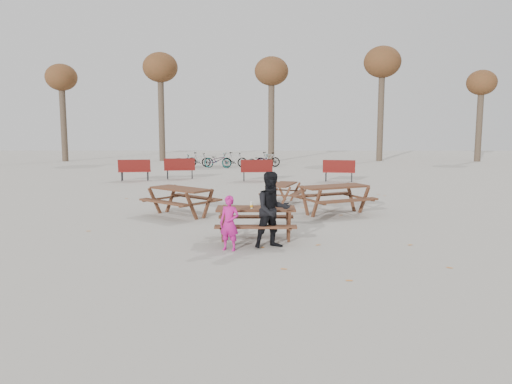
{
  "coord_description": "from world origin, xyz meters",
  "views": [
    {
      "loc": [
        0.05,
        -11.27,
        2.67
      ],
      "look_at": [
        0.0,
        1.0,
        1.0
      ],
      "focal_mm": 35.0,
      "sensor_mm": 36.0,
      "label": 1
    }
  ],
  "objects_px": {
    "child": "(229,223)",
    "picnic_table_east": "(334,200)",
    "soda_bottle": "(251,205)",
    "main_picnic_table": "(256,216)",
    "picnic_table_far": "(283,194)",
    "adult": "(272,210)",
    "picnic_table_north": "(181,202)",
    "food_tray": "(269,207)"
  },
  "relations": [
    {
      "from": "soda_bottle",
      "to": "picnic_table_east",
      "type": "distance_m",
      "value": 4.36
    },
    {
      "from": "soda_bottle",
      "to": "picnic_table_far",
      "type": "height_order",
      "value": "soda_bottle"
    },
    {
      "from": "food_tray",
      "to": "soda_bottle",
      "type": "relative_size",
      "value": 1.06
    },
    {
      "from": "picnic_table_far",
      "to": "child",
      "type": "bearing_deg",
      "value": -174.46
    },
    {
      "from": "main_picnic_table",
      "to": "child",
      "type": "distance_m",
      "value": 1.05
    },
    {
      "from": "adult",
      "to": "picnic_table_far",
      "type": "xyz_separation_m",
      "value": [
        0.55,
        6.16,
        -0.5
      ]
    },
    {
      "from": "food_tray",
      "to": "adult",
      "type": "distance_m",
      "value": 0.58
    },
    {
      "from": "main_picnic_table",
      "to": "child",
      "type": "xyz_separation_m",
      "value": [
        -0.56,
        -0.89,
        0.0
      ]
    },
    {
      "from": "main_picnic_table",
      "to": "picnic_table_far",
      "type": "xyz_separation_m",
      "value": [
        0.91,
        5.51,
        -0.25
      ]
    },
    {
      "from": "picnic_table_far",
      "to": "main_picnic_table",
      "type": "bearing_deg",
      "value": -170.9
    },
    {
      "from": "child",
      "to": "adult",
      "type": "height_order",
      "value": "adult"
    },
    {
      "from": "soda_bottle",
      "to": "child",
      "type": "distance_m",
      "value": 0.92
    },
    {
      "from": "child",
      "to": "picnic_table_east",
      "type": "distance_m",
      "value": 5.23
    },
    {
      "from": "adult",
      "to": "picnic_table_east",
      "type": "height_order",
      "value": "adult"
    },
    {
      "from": "child",
      "to": "picnic_table_east",
      "type": "relative_size",
      "value": 0.59
    },
    {
      "from": "food_tray",
      "to": "picnic_table_far",
      "type": "distance_m",
      "value": 5.64
    },
    {
      "from": "soda_bottle",
      "to": "picnic_table_north",
      "type": "xyz_separation_m",
      "value": [
        -2.12,
        3.31,
        -0.44
      ]
    },
    {
      "from": "child",
      "to": "picnic_table_east",
      "type": "height_order",
      "value": "child"
    },
    {
      "from": "soda_bottle",
      "to": "child",
      "type": "xyz_separation_m",
      "value": [
        -0.46,
        -0.75,
        -0.26
      ]
    },
    {
      "from": "main_picnic_table",
      "to": "picnic_table_east",
      "type": "distance_m",
      "value": 4.18
    },
    {
      "from": "soda_bottle",
      "to": "picnic_table_north",
      "type": "distance_m",
      "value": 3.95
    },
    {
      "from": "soda_bottle",
      "to": "adult",
      "type": "height_order",
      "value": "adult"
    },
    {
      "from": "picnic_table_north",
      "to": "picnic_table_far",
      "type": "height_order",
      "value": "picnic_table_north"
    },
    {
      "from": "child",
      "to": "picnic_table_far",
      "type": "relative_size",
      "value": 0.76
    },
    {
      "from": "soda_bottle",
      "to": "picnic_table_far",
      "type": "xyz_separation_m",
      "value": [
        1.01,
        5.65,
        -0.51
      ]
    },
    {
      "from": "adult",
      "to": "picnic_table_north",
      "type": "xyz_separation_m",
      "value": [
        -2.58,
        3.82,
        -0.42
      ]
    },
    {
      "from": "main_picnic_table",
      "to": "child",
      "type": "bearing_deg",
      "value": -122.19
    },
    {
      "from": "food_tray",
      "to": "picnic_table_east",
      "type": "height_order",
      "value": "picnic_table_east"
    },
    {
      "from": "main_picnic_table",
      "to": "adult",
      "type": "relative_size",
      "value": 1.08
    },
    {
      "from": "child",
      "to": "picnic_table_north",
      "type": "relative_size",
      "value": 0.62
    },
    {
      "from": "child",
      "to": "picnic_table_north",
      "type": "height_order",
      "value": "child"
    },
    {
      "from": "adult",
      "to": "picnic_table_east",
      "type": "bearing_deg",
      "value": 43.65
    },
    {
      "from": "picnic_table_east",
      "to": "picnic_table_north",
      "type": "height_order",
      "value": "picnic_table_east"
    },
    {
      "from": "soda_bottle",
      "to": "picnic_table_far",
      "type": "bearing_deg",
      "value": 79.9
    },
    {
      "from": "picnic_table_east",
      "to": "child",
      "type": "bearing_deg",
      "value": -148.69
    },
    {
      "from": "child",
      "to": "adult",
      "type": "bearing_deg",
      "value": 33.02
    },
    {
      "from": "soda_bottle",
      "to": "picnic_table_far",
      "type": "relative_size",
      "value": 0.11
    },
    {
      "from": "soda_bottle",
      "to": "picnic_table_north",
      "type": "height_order",
      "value": "soda_bottle"
    },
    {
      "from": "adult",
      "to": "picnic_table_east",
      "type": "xyz_separation_m",
      "value": [
        1.97,
        4.11,
        -0.4
      ]
    },
    {
      "from": "food_tray",
      "to": "picnic_table_east",
      "type": "xyz_separation_m",
      "value": [
        2.04,
        3.54,
        -0.36
      ]
    },
    {
      "from": "soda_bottle",
      "to": "main_picnic_table",
      "type": "bearing_deg",
      "value": 54.34
    },
    {
      "from": "soda_bottle",
      "to": "adult",
      "type": "distance_m",
      "value": 0.69
    }
  ]
}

